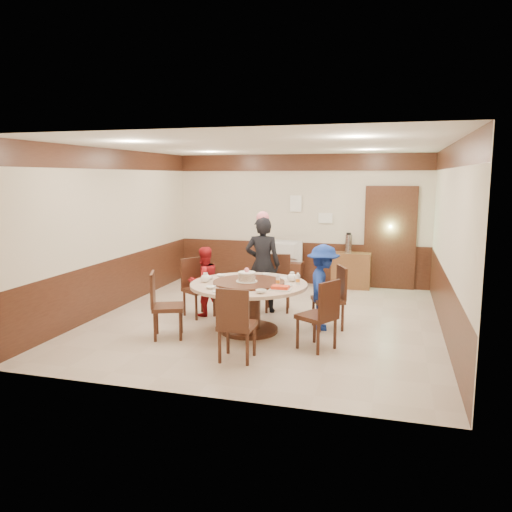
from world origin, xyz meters
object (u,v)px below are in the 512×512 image
(person_blue, at_px, (323,287))
(person_standing, at_px, (263,265))
(television, at_px, (283,251))
(thermos, at_px, (348,244))
(side_cabinet, at_px, (351,270))
(banquet_table, at_px, (249,297))
(birthday_cake, at_px, (247,277))
(person_red, at_px, (204,281))
(shrimp_platter, at_px, (280,288))
(tv_stand, at_px, (283,273))

(person_blue, bearing_deg, person_standing, 47.49)
(person_blue, relative_size, television, 1.63)
(thermos, bearing_deg, side_cabinet, 0.00)
(television, bearing_deg, banquet_table, 100.42)
(birthday_cake, distance_m, television, 3.48)
(person_red, xyz_separation_m, thermos, (2.14, 2.79, 0.36))
(person_blue, relative_size, shrimp_platter, 4.38)
(person_blue, bearing_deg, banquet_table, 102.58)
(shrimp_platter, height_order, side_cabinet, shrimp_platter)
(person_standing, height_order, shrimp_platter, person_standing)
(person_red, bearing_deg, birthday_cake, 92.61)
(person_standing, distance_m, thermos, 2.62)
(person_standing, bearing_deg, shrimp_platter, 106.72)
(shrimp_platter, distance_m, side_cabinet, 3.87)
(banquet_table, height_order, person_red, person_red)
(birthday_cake, bearing_deg, banquet_table, 53.41)
(person_standing, relative_size, shrimp_platter, 5.52)
(shrimp_platter, bearing_deg, thermos, 81.02)
(person_red, distance_m, shrimp_platter, 1.85)
(person_blue, xyz_separation_m, birthday_cake, (-1.08, -0.47, 0.20))
(side_cabinet, bearing_deg, birthday_cake, -109.65)
(person_red, relative_size, person_blue, 0.89)
(person_standing, xyz_separation_m, person_blue, (1.15, -0.73, -0.17))
(television, bearing_deg, person_blue, 119.72)
(shrimp_platter, relative_size, side_cabinet, 0.38)
(person_blue, height_order, thermos, person_blue)
(shrimp_platter, height_order, tv_stand, shrimp_platter)
(person_red, height_order, side_cabinet, person_red)
(person_red, bearing_deg, shrimp_platter, 95.96)
(thermos, bearing_deg, television, -178.76)
(banquet_table, xyz_separation_m, television, (-0.23, 3.44, 0.20))
(banquet_table, distance_m, shrimp_platter, 0.69)
(person_standing, distance_m, birthday_cake, 1.20)
(banquet_table, bearing_deg, side_cabinet, 70.53)
(person_standing, distance_m, person_blue, 1.37)
(person_blue, height_order, shrimp_platter, person_blue)
(person_red, distance_m, television, 2.87)
(birthday_cake, relative_size, television, 0.40)
(tv_stand, bearing_deg, thermos, 1.24)
(television, xyz_separation_m, thermos, (1.39, 0.03, 0.21))
(thermos, bearing_deg, person_red, -127.52)
(person_standing, relative_size, television, 2.05)
(person_blue, height_order, television, person_blue)
(television, bearing_deg, person_standing, 100.03)
(person_standing, height_order, birthday_cake, person_standing)
(birthday_cake, distance_m, tv_stand, 3.53)
(person_red, height_order, thermos, person_red)
(tv_stand, distance_m, thermos, 1.55)
(person_blue, bearing_deg, birthday_cake, 103.57)
(banquet_table, distance_m, person_standing, 1.21)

